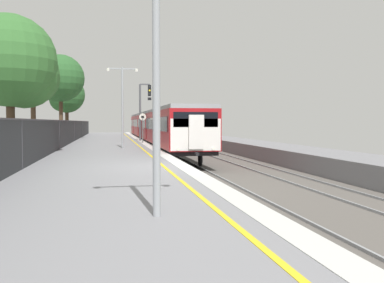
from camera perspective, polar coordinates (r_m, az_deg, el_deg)
ground at (r=17.20m, az=6.27°, el=-5.13°), size 17.40×110.00×1.21m
commuter_train_at_platform at (r=43.01m, az=-4.81°, el=2.00°), size 2.83×41.30×3.81m
signal_gantry at (r=39.51m, az=-6.45°, el=4.76°), size 1.10×0.24×5.14m
speed_limit_sign at (r=35.17m, az=-6.50°, el=2.31°), size 0.59×0.08×2.40m
platform_lamp_near at (r=7.87m, az=-4.73°, el=12.63°), size 2.00×0.20×5.14m
platform_lamp_mid at (r=28.38m, az=-9.12°, el=5.40°), size 2.00×0.20×5.21m
platform_back_fence at (r=16.60m, az=-21.48°, el=-0.17°), size 0.07×99.00×1.82m
background_tree_left at (r=45.75m, az=-17.04°, el=7.72°), size 4.73×4.73×8.44m
background_tree_centre at (r=52.72m, az=-16.29°, el=5.75°), size 4.19×4.19×6.95m
background_tree_right at (r=36.65m, az=-20.04°, el=7.73°), size 4.22×4.22×7.31m
background_tree_back at (r=24.50m, az=-22.33°, el=9.27°), size 4.77×4.79×7.20m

